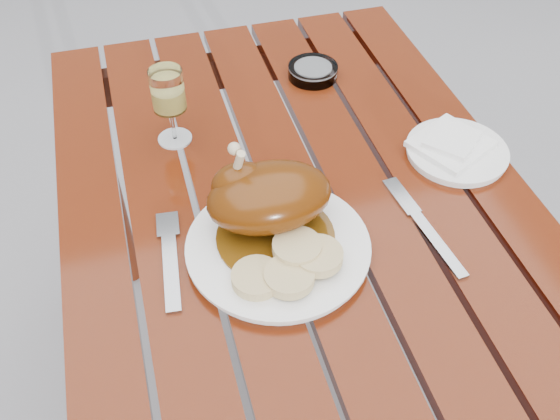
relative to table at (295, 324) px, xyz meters
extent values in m
plane|color=slate|center=(0.00, 0.00, -0.38)|extent=(60.00, 60.00, 0.00)
cube|color=maroon|center=(0.00, 0.00, 0.00)|extent=(0.80, 1.20, 0.75)
cylinder|color=white|center=(-0.07, -0.10, 0.38)|extent=(0.32, 0.32, 0.02)
cylinder|color=#57330A|center=(-0.07, -0.09, 0.40)|extent=(0.19, 0.19, 0.00)
ellipsoid|color=#672D07|center=(-0.06, -0.05, 0.45)|extent=(0.20, 0.13, 0.10)
ellipsoid|color=#672D07|center=(-0.10, -0.03, 0.46)|extent=(0.09, 0.06, 0.08)
cylinder|color=#C6B28C|center=(-0.11, -0.02, 0.48)|extent=(0.03, 0.05, 0.11)
cylinder|color=#D2BC80|center=(-0.12, -0.16, 0.40)|extent=(0.08, 0.08, 0.02)
cylinder|color=#D2BC80|center=(-0.07, -0.18, 0.41)|extent=(0.08, 0.08, 0.02)
cylinder|color=#D2BC80|center=(-0.02, -0.16, 0.41)|extent=(0.08, 0.08, 0.02)
cylinder|color=#D2BC80|center=(-0.04, -0.13, 0.41)|extent=(0.08, 0.08, 0.02)
cylinder|color=#EADB6A|center=(-0.18, 0.22, 0.45)|extent=(0.07, 0.07, 0.15)
cylinder|color=white|center=(0.32, 0.04, 0.38)|extent=(0.21, 0.21, 0.02)
cube|color=white|center=(0.31, 0.05, 0.40)|extent=(0.17, 0.16, 0.01)
cylinder|color=#B2B7BC|center=(0.14, 0.35, 0.39)|extent=(0.13, 0.13, 0.03)
cube|color=gray|center=(-0.23, -0.08, 0.38)|extent=(0.04, 0.19, 0.01)
cube|color=gray|center=(0.18, -0.13, 0.38)|extent=(0.04, 0.20, 0.01)
camera|label=1|loc=(-0.24, -0.72, 1.13)|focal=40.00mm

